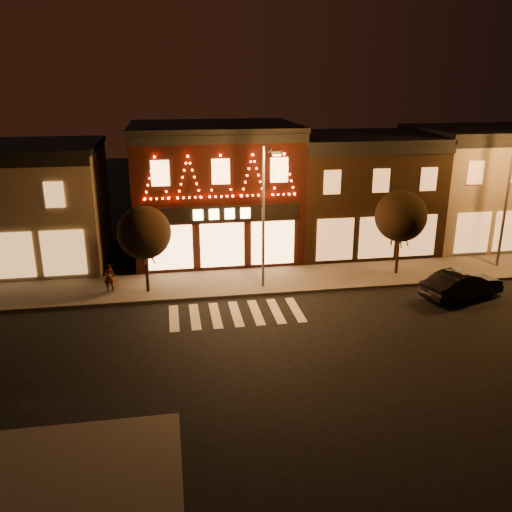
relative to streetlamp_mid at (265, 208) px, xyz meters
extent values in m
plane|color=black|center=(-1.95, -6.83, -4.57)|extent=(120.00, 120.00, 0.00)
cube|color=#47423D|center=(0.05, 1.17, -4.50)|extent=(44.00, 4.00, 0.15)
cube|color=#47423D|center=(-8.45, -14.33, -4.50)|extent=(7.00, 7.00, 0.15)
cube|color=#746853|center=(-14.95, 7.17, -1.07)|extent=(12.00, 8.00, 7.00)
cube|color=black|center=(-1.95, 7.17, -0.57)|extent=(10.00, 8.00, 8.00)
cube|color=black|center=(-1.95, 7.17, 3.58)|extent=(10.20, 8.20, 0.30)
cube|color=black|center=(-1.95, 3.12, 3.18)|extent=(10.00, 0.25, 0.50)
cube|color=black|center=(-1.95, 3.07, -0.97)|extent=(9.00, 0.15, 0.90)
cube|color=#FFD87F|center=(-1.95, 2.97, -0.97)|extent=(3.40, 0.08, 0.60)
cube|color=black|center=(7.55, 7.17, -0.97)|extent=(9.00, 8.00, 7.20)
cube|color=black|center=(7.55, 7.17, 2.78)|extent=(9.20, 8.20, 0.30)
cube|color=black|center=(7.55, 3.12, 2.38)|extent=(9.00, 0.25, 0.50)
cube|color=#746853|center=(16.55, 7.17, -0.82)|extent=(9.00, 8.00, 7.50)
cube|color=black|center=(16.55, 7.17, 3.08)|extent=(9.20, 8.20, 0.30)
cylinder|color=#59595E|center=(-0.05, 0.22, -0.65)|extent=(0.15, 0.15, 7.54)
cylinder|color=#59595E|center=(0.13, -0.51, 3.02)|extent=(0.46, 1.49, 0.09)
cube|color=#59595E|center=(0.31, -1.25, 2.97)|extent=(0.52, 0.37, 0.17)
cube|color=orange|center=(0.31, -1.25, 2.87)|extent=(0.39, 0.27, 0.05)
cylinder|color=#59595E|center=(14.55, 1.19, -0.33)|extent=(0.16, 0.16, 8.19)
cylinder|color=black|center=(-6.24, 0.51, -3.67)|extent=(0.17, 0.17, 1.51)
sphere|color=black|center=(-6.24, 0.51, -1.18)|extent=(2.77, 2.77, 2.77)
cylinder|color=black|center=(7.97, 0.98, -3.63)|extent=(0.17, 0.17, 1.59)
sphere|color=black|center=(7.97, 0.98, -1.02)|extent=(2.91, 2.91, 2.91)
imported|color=black|center=(9.95, -2.77, -3.83)|extent=(4.76, 2.80, 1.48)
imported|color=gray|center=(-8.23, 0.86, -3.65)|extent=(0.65, 0.51, 1.56)
camera|label=1|loc=(-4.96, -26.60, 6.37)|focal=37.58mm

